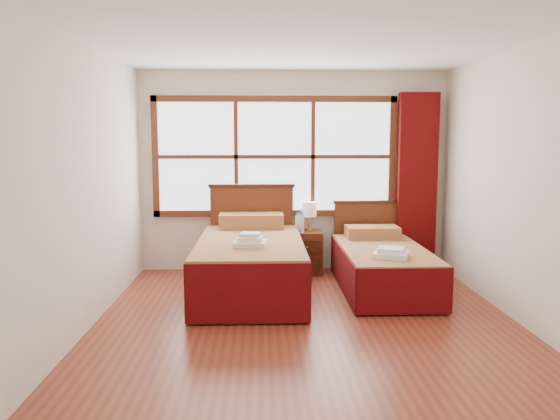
{
  "coord_description": "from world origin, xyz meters",
  "views": [
    {
      "loc": [
        -0.42,
        -4.91,
        1.72
      ],
      "look_at": [
        -0.23,
        0.7,
        0.99
      ],
      "focal_mm": 35.0,
      "sensor_mm": 36.0,
      "label": 1
    }
  ],
  "objects": [
    {
      "name": "towels_right",
      "position": [
        0.93,
        0.64,
        0.54
      ],
      "size": [
        0.43,
        0.41,
        0.1
      ],
      "rotation": [
        0.0,
        0.0,
        -0.38
      ],
      "color": "white",
      "rests_on": "bed_right"
    },
    {
      "name": "ceiling",
      "position": [
        0.0,
        0.0,
        2.6
      ],
      "size": [
        4.5,
        4.5,
        0.0
      ],
      "primitive_type": "plane",
      "rotation": [
        3.14,
        0.0,
        0.0
      ],
      "color": "white",
      "rests_on": "wall_back"
    },
    {
      "name": "towels_left",
      "position": [
        -0.54,
        0.71,
        0.67
      ],
      "size": [
        0.36,
        0.33,
        0.14
      ],
      "rotation": [
        0.0,
        0.0,
        -0.12
      ],
      "color": "white",
      "rests_on": "bed_left"
    },
    {
      "name": "nightstand",
      "position": [
        0.15,
        1.99,
        0.27
      ],
      "size": [
        0.41,
        0.41,
        0.55
      ],
      "color": "#592613",
      "rests_on": "floor"
    },
    {
      "name": "curtain",
      "position": [
        1.6,
        2.11,
        1.17
      ],
      "size": [
        0.5,
        0.16,
        2.3
      ],
      "primitive_type": "cube",
      "color": "#5C0909",
      "rests_on": "wall_back"
    },
    {
      "name": "bottle_near",
      "position": [
        0.04,
        1.94,
        0.66
      ],
      "size": [
        0.07,
        0.07,
        0.25
      ],
      "color": "#BEDDF5",
      "rests_on": "nightstand"
    },
    {
      "name": "floor",
      "position": [
        0.0,
        0.0,
        0.0
      ],
      "size": [
        4.5,
        4.5,
        0.0
      ],
      "primitive_type": "plane",
      "color": "brown",
      "rests_on": "ground"
    },
    {
      "name": "wall_back",
      "position": [
        0.0,
        2.25,
        1.3
      ],
      "size": [
        4.0,
        0.0,
        4.0
      ],
      "primitive_type": "plane",
      "rotation": [
        1.57,
        0.0,
        0.0
      ],
      "color": "silver",
      "rests_on": "floor"
    },
    {
      "name": "bed_right",
      "position": [
        0.97,
        1.2,
        0.28
      ],
      "size": [
        0.96,
        1.98,
        0.93
      ],
      "color": "#36180B",
      "rests_on": "floor"
    },
    {
      "name": "wall_left",
      "position": [
        -2.0,
        0.0,
        1.3
      ],
      "size": [
        0.0,
        4.5,
        4.5
      ],
      "primitive_type": "plane",
      "rotation": [
        1.57,
        0.0,
        1.57
      ],
      "color": "silver",
      "rests_on": "floor"
    },
    {
      "name": "window",
      "position": [
        -0.25,
        2.21,
        1.5
      ],
      "size": [
        3.16,
        0.06,
        1.56
      ],
      "color": "white",
      "rests_on": "wall_back"
    },
    {
      "name": "wall_right",
      "position": [
        2.0,
        0.0,
        1.3
      ],
      "size": [
        0.0,
        4.5,
        4.5
      ],
      "primitive_type": "plane",
      "rotation": [
        1.57,
        0.0,
        -1.57
      ],
      "color": "silver",
      "rests_on": "floor"
    },
    {
      "name": "bed_left",
      "position": [
        -0.55,
        1.2,
        0.35
      ],
      "size": [
        1.18,
        2.29,
        1.15
      ],
      "color": "#36180B",
      "rests_on": "floor"
    },
    {
      "name": "bottle_far",
      "position": [
        0.08,
        1.9,
        0.67
      ],
      "size": [
        0.07,
        0.07,
        0.27
      ],
      "color": "#BEDDF5",
      "rests_on": "nightstand"
    },
    {
      "name": "lamp",
      "position": [
        0.2,
        2.11,
        0.81
      ],
      "size": [
        0.19,
        0.19,
        0.37
      ],
      "color": "gold",
      "rests_on": "nightstand"
    }
  ]
}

